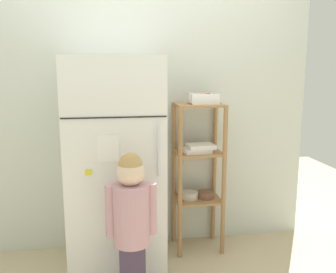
# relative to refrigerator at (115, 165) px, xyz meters

# --- Properties ---
(ground_plane) EXTENTS (6.00, 6.00, 0.00)m
(ground_plane) POSITION_rel_refrigerator_xyz_m (0.28, -0.02, -0.79)
(ground_plane) COLOR tan
(kitchen_wall_back) EXTENTS (2.73, 0.03, 2.07)m
(kitchen_wall_back) POSITION_rel_refrigerator_xyz_m (0.28, 0.34, 0.25)
(kitchen_wall_back) COLOR silver
(kitchen_wall_back) RESTS_ON ground
(refrigerator) EXTENTS (0.69, 0.65, 1.57)m
(refrigerator) POSITION_rel_refrigerator_xyz_m (0.00, 0.00, 0.00)
(refrigerator) COLOR white
(refrigerator) RESTS_ON ground
(child_standing) EXTENTS (0.32, 0.24, 0.99)m
(child_standing) POSITION_rel_refrigerator_xyz_m (0.08, -0.50, -0.19)
(child_standing) COLOR #45364F
(child_standing) RESTS_ON ground
(pantry_shelf_unit) EXTENTS (0.39, 0.31, 1.21)m
(pantry_shelf_unit) POSITION_rel_refrigerator_xyz_m (0.67, 0.15, -0.09)
(pantry_shelf_unit) COLOR #9E7247
(pantry_shelf_unit) RESTS_ON ground
(fruit_bin) EXTENTS (0.22, 0.15, 0.09)m
(fruit_bin) POSITION_rel_refrigerator_xyz_m (0.71, 0.14, 0.46)
(fruit_bin) COLOR white
(fruit_bin) RESTS_ON pantry_shelf_unit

